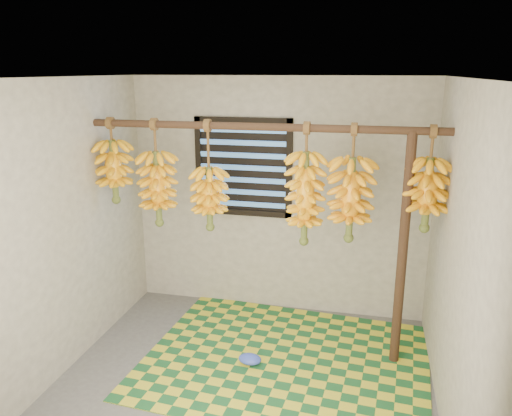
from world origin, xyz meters
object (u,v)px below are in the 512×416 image
(plastic_bag, at_px, (250,359))
(banana_bunch_b, at_px, (158,189))
(banana_bunch_d, at_px, (305,198))
(banana_bunch_f, at_px, (427,195))
(woven_mat, at_px, (286,360))
(banana_bunch_c, at_px, (209,198))
(banana_bunch_e, at_px, (351,200))
(banana_bunch_a, at_px, (114,171))
(support_post, at_px, (403,253))

(plastic_bag, height_order, banana_bunch_b, banana_bunch_b)
(banana_bunch_d, height_order, banana_bunch_f, same)
(plastic_bag, xyz_separation_m, banana_bunch_d, (0.39, 0.34, 1.36))
(woven_mat, bearing_deg, banana_bunch_c, 163.70)
(banana_bunch_d, bearing_deg, plastic_bag, -139.07)
(banana_bunch_b, distance_m, banana_bunch_e, 1.69)
(woven_mat, height_order, banana_bunch_d, banana_bunch_d)
(woven_mat, height_order, plastic_bag, plastic_bag)
(banana_bunch_b, height_order, banana_bunch_f, same)
(banana_bunch_b, xyz_separation_m, banana_bunch_c, (0.48, 0.00, -0.06))
(woven_mat, height_order, banana_bunch_b, banana_bunch_b)
(banana_bunch_d, bearing_deg, banana_bunch_b, 180.00)
(woven_mat, relative_size, banana_bunch_c, 2.49)
(banana_bunch_a, height_order, banana_bunch_b, same)
(banana_bunch_b, bearing_deg, banana_bunch_c, 0.00)
(support_post, distance_m, banana_bunch_d, 0.92)
(banana_bunch_f, bearing_deg, banana_bunch_e, -180.00)
(banana_bunch_b, distance_m, banana_bunch_f, 2.29)
(banana_bunch_b, relative_size, banana_bunch_d, 0.93)
(banana_bunch_c, distance_m, banana_bunch_e, 1.21)
(support_post, relative_size, woven_mat, 0.83)
(banana_bunch_a, xyz_separation_m, banana_bunch_b, (0.42, 0.00, -0.14))
(plastic_bag, relative_size, banana_bunch_a, 0.26)
(banana_bunch_d, bearing_deg, banana_bunch_a, -180.00)
(banana_bunch_a, xyz_separation_m, banana_bunch_c, (0.90, 0.00, -0.20))
(banana_bunch_d, bearing_deg, woven_mat, -116.05)
(banana_bunch_e, bearing_deg, plastic_bag, -156.02)
(banana_bunch_a, height_order, banana_bunch_d, same)
(woven_mat, relative_size, banana_bunch_d, 2.33)
(banana_bunch_a, height_order, banana_bunch_c, same)
(banana_bunch_c, bearing_deg, banana_bunch_f, 0.00)
(plastic_bag, bearing_deg, banana_bunch_a, 165.70)
(support_post, distance_m, banana_bunch_a, 2.61)
(support_post, relative_size, banana_bunch_b, 2.09)
(support_post, relative_size, banana_bunch_e, 2.06)
(banana_bunch_a, relative_size, banana_bunch_e, 0.79)
(banana_bunch_d, bearing_deg, banana_bunch_f, 0.00)
(woven_mat, distance_m, banana_bunch_b, 1.88)
(woven_mat, height_order, banana_bunch_a, banana_bunch_a)
(banana_bunch_a, bearing_deg, woven_mat, -7.48)
(support_post, xyz_separation_m, plastic_bag, (-1.21, -0.34, -0.95))
(banana_bunch_b, relative_size, banana_bunch_c, 0.99)
(plastic_bag, height_order, banana_bunch_a, banana_bunch_a)
(support_post, distance_m, banana_bunch_e, 0.62)
(plastic_bag, distance_m, banana_bunch_e, 1.61)
(woven_mat, distance_m, banana_bunch_a, 2.27)
(banana_bunch_e, distance_m, banana_bunch_f, 0.60)
(plastic_bag, height_order, banana_bunch_f, banana_bunch_f)
(support_post, relative_size, banana_bunch_a, 2.61)
(banana_bunch_d, distance_m, banana_bunch_e, 0.37)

